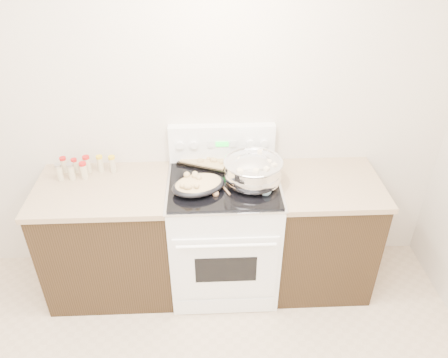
{
  "coord_description": "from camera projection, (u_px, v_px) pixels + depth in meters",
  "views": [
    {
      "loc": [
        0.24,
        -1.05,
        2.59
      ],
      "look_at": [
        0.35,
        1.37,
        1.0
      ],
      "focal_mm": 35.0,
      "sensor_mm": 36.0,
      "label": 1
    }
  ],
  "objects": [
    {
      "name": "roasting_pan",
      "position": [
        198.0,
        184.0,
        2.86
      ],
      "size": [
        0.43,
        0.37,
        0.11
      ],
      "color": "black",
      "rests_on": "kitchen_range"
    },
    {
      "name": "wooden_spoon",
      "position": [
        218.0,
        191.0,
        2.87
      ],
      "size": [
        0.12,
        0.23,
        0.04
      ],
      "color": "#A8784D",
      "rests_on": "kitchen_range"
    },
    {
      "name": "counter_left",
      "position": [
        111.0,
        238.0,
        3.22
      ],
      "size": [
        0.93,
        0.67,
        0.92
      ],
      "color": "black",
      "rests_on": "ground"
    },
    {
      "name": "baking_sheet",
      "position": [
        207.0,
        159.0,
        3.19
      ],
      "size": [
        0.44,
        0.38,
        0.06
      ],
      "color": "black",
      "rests_on": "kitchen_range"
    },
    {
      "name": "kitchen_range",
      "position": [
        224.0,
        232.0,
        3.23
      ],
      "size": [
        0.78,
        0.73,
        1.22
      ],
      "color": "white",
      "rests_on": "ground"
    },
    {
      "name": "room_shell",
      "position": [
        131.0,
        235.0,
        1.36
      ],
      "size": [
        4.1,
        3.6,
        2.75
      ],
      "color": "beige",
      "rests_on": "ground"
    },
    {
      "name": "counter_right",
      "position": [
        321.0,
        232.0,
        3.27
      ],
      "size": [
        0.73,
        0.67,
        0.92
      ],
      "color": "black",
      "rests_on": "ground"
    },
    {
      "name": "mixing_bowl",
      "position": [
        253.0,
        172.0,
        2.91
      ],
      "size": [
        0.5,
        0.5,
        0.23
      ],
      "color": "silver",
      "rests_on": "kitchen_range"
    },
    {
      "name": "blue_ladle",
      "position": [
        266.0,
        189.0,
        2.85
      ],
      "size": [
        0.17,
        0.24,
        0.1
      ],
      "color": "#779EB1",
      "rests_on": "kitchen_range"
    },
    {
      "name": "spice_jars",
      "position": [
        82.0,
        167.0,
        3.06
      ],
      "size": [
        0.39,
        0.15,
        0.13
      ],
      "color": "#BFB28C",
      "rests_on": "counter_left"
    }
  ]
}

